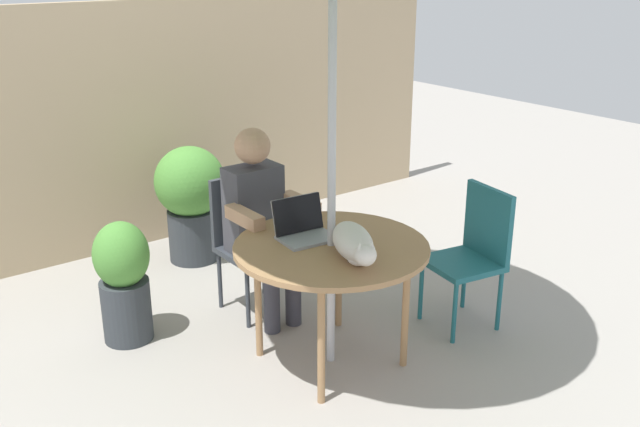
% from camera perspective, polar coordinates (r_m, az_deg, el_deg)
% --- Properties ---
extents(ground_plane, '(14.00, 14.00, 0.00)m').
position_cam_1_polar(ground_plane, '(4.20, 0.85, -11.51)').
color(ground_plane, gray).
extents(fence_back, '(5.65, 0.08, 1.87)m').
position_cam_1_polar(fence_back, '(5.72, -13.71, 6.76)').
color(fence_back, tan).
rests_on(fence_back, ground).
extents(patio_table, '(1.06, 1.06, 0.71)m').
position_cam_1_polar(patio_table, '(3.90, 0.90, -3.25)').
color(patio_table, '#9E754C').
rests_on(patio_table, ground).
extents(chair_occupied, '(0.40, 0.40, 0.87)m').
position_cam_1_polar(chair_occupied, '(4.61, -5.78, -1.58)').
color(chair_occupied, '#33383F').
rests_on(chair_occupied, ground).
extents(chair_empty, '(0.46, 0.46, 0.87)m').
position_cam_1_polar(chair_empty, '(4.48, 12.14, -2.62)').
color(chair_empty, '#1E606B').
rests_on(chair_empty, ground).
extents(person_seated, '(0.48, 0.48, 1.21)m').
position_cam_1_polar(person_seated, '(4.42, -4.78, -0.11)').
color(person_seated, '#3F3F47').
rests_on(person_seated, ground).
extents(laptop, '(0.32, 0.28, 0.21)m').
position_cam_1_polar(laptop, '(3.96, -1.40, -1.00)').
color(laptop, gray).
rests_on(laptop, patio_table).
extents(cat, '(0.36, 0.60, 0.17)m').
position_cam_1_polar(cat, '(3.67, 2.72, -2.40)').
color(cat, silver).
rests_on(cat, patio_table).
extents(potted_plant_near_fence, '(0.52, 0.52, 0.88)m').
position_cam_1_polar(potted_plant_near_fence, '(5.38, -10.22, 1.35)').
color(potted_plant_near_fence, '#33383D').
rests_on(potted_plant_near_fence, ground).
extents(potted_plant_by_chair, '(0.33, 0.33, 0.75)m').
position_cam_1_polar(potted_plant_by_chair, '(4.38, -15.33, -5.03)').
color(potted_plant_by_chair, '#33383D').
rests_on(potted_plant_by_chair, ground).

